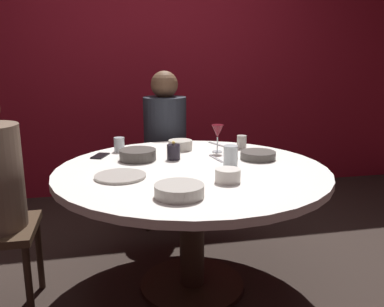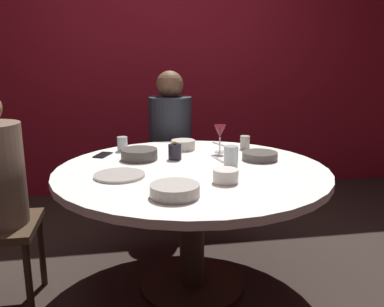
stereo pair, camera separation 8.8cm
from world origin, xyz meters
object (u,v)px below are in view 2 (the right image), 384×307
bowl_salad_center (183,145)px  cup_by_right_diner (231,156)px  seated_diner_back (170,131)px  bowl_rice_portion (139,154)px  cup_near_candle (245,142)px  candle_holder (175,152)px  dinner_plate (119,175)px  dining_table (192,190)px  cell_phone (103,155)px  bowl_small_white (226,176)px  bowl_serving_large (260,156)px  cup_by_left_diner (122,144)px  bowl_sauce_side (175,190)px  wine_glass (220,132)px

bowl_salad_center → cup_by_right_diner: bearing=-66.9°
seated_diner_back → bowl_rice_portion: bearing=-19.5°
bowl_rice_portion → cup_near_candle: bearing=13.4°
candle_holder → bowl_salad_center: 0.26m
dinner_plate → dining_table: bearing=15.1°
cell_phone → bowl_rice_portion: size_ratio=0.66×
dinner_plate → cell_phone: bearing=102.2°
bowl_salad_center → bowl_small_white: bearing=-82.6°
dining_table → cell_phone: size_ratio=10.56×
bowl_serving_large → cup_by_left_diner: bearing=155.0°
cell_phone → bowl_sauce_side: bowl_sauce_side is taller
seated_diner_back → candle_holder: size_ratio=10.95×
dinner_plate → cup_by_left_diner: (0.02, 0.59, 0.04)m
dining_table → dinner_plate: (-0.39, -0.10, 0.14)m
candle_holder → bowl_small_white: candle_holder is taller
dining_table → cup_by_left_diner: 0.63m
bowl_sauce_side → bowl_rice_portion: 0.69m
cell_phone → cup_by_left_diner: 0.17m
dining_table → bowl_rice_portion: size_ratio=6.92×
bowl_sauce_side → dinner_plate: bearing=124.9°
cup_by_left_diner → seated_diner_back: bearing=55.0°
wine_glass → candle_holder: bearing=-157.2°
seated_diner_back → dinner_plate: (-0.39, -1.12, -0.02)m
bowl_salad_center → candle_holder: bearing=-109.2°
seated_diner_back → bowl_serving_large: (0.42, -0.90, -0.00)m
dinner_plate → bowl_sauce_side: size_ratio=1.19×
bowl_small_white → bowl_rice_portion: size_ratio=0.58×
bowl_salad_center → bowl_rice_portion: size_ratio=0.72×
cup_by_right_diner → candle_holder: bearing=143.0°
bowl_serving_large → dining_table: bearing=-165.3°
wine_glass → cup_near_candle: bearing=20.8°
cup_by_right_diner → dinner_plate: bearing=-170.9°
bowl_serving_large → bowl_salad_center: bowl_salad_center is taller
seated_diner_back → candle_holder: 0.81m
bowl_sauce_side → cup_by_right_diner: bearing=50.0°
candle_holder → bowl_rice_portion: size_ratio=0.52×
bowl_small_white → cup_by_left_diner: cup_by_left_diner is taller
bowl_serving_large → wine_glass: bearing=130.3°
bowl_small_white → cup_near_candle: cup_near_candle is taller
dining_table → bowl_serving_large: bearing=14.7°
cup_by_left_diner → dining_table: bearing=-52.4°
dining_table → bowl_sauce_side: bowl_sauce_side is taller
bowl_rice_portion → cup_by_right_diner: (0.49, -0.24, 0.03)m
seated_diner_back → cell_phone: bearing=-37.4°
candle_holder → bowl_salad_center: size_ratio=0.71×
cell_phone → cup_near_candle: size_ratio=1.61×
candle_holder → wine_glass: 0.34m
bowl_small_white → cup_near_candle: bearing=66.1°
bowl_rice_portion → cup_by_left_diner: cup_by_left_diner is taller
cup_near_candle → cup_by_left_diner: bearing=174.3°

